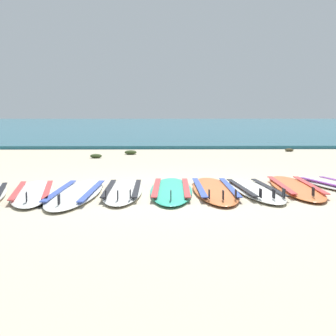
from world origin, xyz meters
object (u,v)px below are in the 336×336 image
(surfboard_6, at_px, (214,190))
(surfboard_7, at_px, (255,190))
(surfboard_3, at_px, (76,193))
(surfboard_2, at_px, (33,192))
(surfboard_5, at_px, (171,190))
(surfboard_8, at_px, (295,187))
(surfboard_4, at_px, (123,191))

(surfboard_6, distance_m, surfboard_7, 0.56)
(surfboard_3, bearing_deg, surfboard_2, 174.80)
(surfboard_6, bearing_deg, surfboard_7, -2.21)
(surfboard_3, xyz_separation_m, surfboard_6, (1.88, 0.23, 0.00))
(surfboard_3, relative_size, surfboard_6, 1.03)
(surfboard_3, xyz_separation_m, surfboard_5, (1.28, 0.22, 0.00))
(surfboard_2, height_order, surfboard_5, same)
(surfboard_8, bearing_deg, surfboard_6, -170.67)
(surfboard_7, bearing_deg, surfboard_5, 179.36)
(surfboard_5, height_order, surfboard_7, same)
(surfboard_2, height_order, surfboard_8, same)
(surfboard_3, bearing_deg, surfboard_5, 9.92)
(surfboard_4, distance_m, surfboard_7, 1.83)
(surfboard_6, xyz_separation_m, surfboard_7, (0.56, -0.02, 0.00))
(surfboard_4, bearing_deg, surfboard_6, 3.40)
(surfboard_2, bearing_deg, surfboard_3, -5.20)
(surfboard_2, relative_size, surfboard_4, 1.04)
(surfboard_6, distance_m, surfboard_8, 1.20)
(surfboard_4, relative_size, surfboard_6, 0.91)
(surfboard_3, distance_m, surfboard_4, 0.63)
(surfboard_6, xyz_separation_m, surfboard_8, (1.19, 0.19, -0.00))
(surfboard_4, bearing_deg, surfboard_2, -175.13)
(surfboard_6, height_order, surfboard_7, same)
(surfboard_6, relative_size, surfboard_7, 1.09)
(surfboard_7, distance_m, surfboard_8, 0.66)
(surfboard_2, height_order, surfboard_3, same)
(surfboard_8, bearing_deg, surfboard_4, -173.72)
(surfboard_3, xyz_separation_m, surfboard_7, (2.43, 0.21, 0.00))
(surfboard_5, relative_size, surfboard_7, 1.07)
(surfboard_7, bearing_deg, surfboard_4, -178.31)
(surfboard_2, relative_size, surfboard_6, 0.94)
(surfboard_7, height_order, surfboard_8, same)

